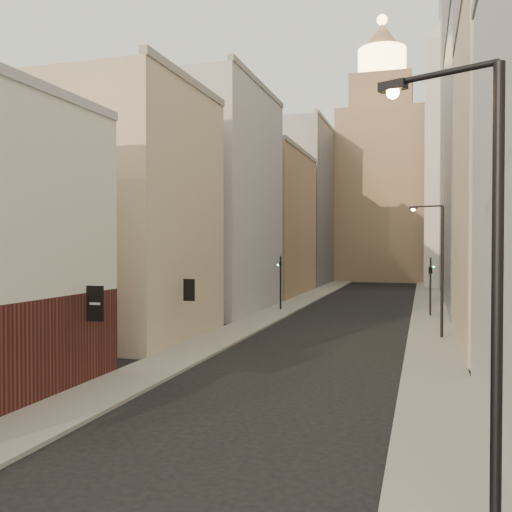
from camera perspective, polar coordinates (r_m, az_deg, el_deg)
The scene contains 13 objects.
sidewalk_left at distance 63.52m, azimuth 5.05°, elevation -4.25°, with size 3.00×140.00×0.15m, color gray.
sidewalk_right at distance 62.29m, azimuth 16.89°, elevation -4.41°, with size 3.00×140.00×0.15m, color gray.
left_bldg_beige at distance 37.61m, azimuth -12.14°, elevation 4.06°, with size 8.00×12.00×16.00m, color tan.
left_bldg_grey at distance 52.32m, azimuth -3.71°, elevation 5.47°, with size 8.00×16.00×20.00m, color #9B9BA0.
left_bldg_tan at distance 69.40m, azimuth 1.42°, elevation 3.18°, with size 8.00×18.00×17.00m, color #8F755C.
left_bldg_wingrid at distance 89.02m, azimuth 4.76°, elevation 4.99°, with size 8.00×20.00×24.00m, color gray.
right_bldg_wingrid at distance 57.73m, azimuth 22.53°, elevation 7.97°, with size 8.00×20.00×26.00m, color gray.
clock_tower at distance 99.91m, azimuth 12.43°, elevation 7.79°, with size 14.00×14.00×44.90m.
white_tower at distance 86.01m, azimuth 19.20°, elevation 9.49°, with size 8.00×8.00×41.50m.
streetlamp_near at distance 11.17m, azimuth 21.80°, elevation -2.62°, with size 2.30×1.19×9.41m.
streetlamp_mid at distance 38.28m, azimuth 17.80°, elevation -0.64°, with size 2.20×0.80×8.60m.
traffic_light_left at distance 52.09m, azimuth 2.47°, elevation -1.64°, with size 0.57×0.49×5.00m.
traffic_light_right at distance 49.60m, azimuth 17.06°, elevation -1.58°, with size 0.65×0.64×5.00m.
Camera 1 is at (5.94, -7.00, 6.10)m, focal length 40.00 mm.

